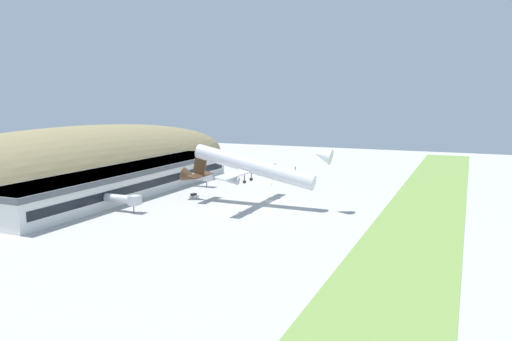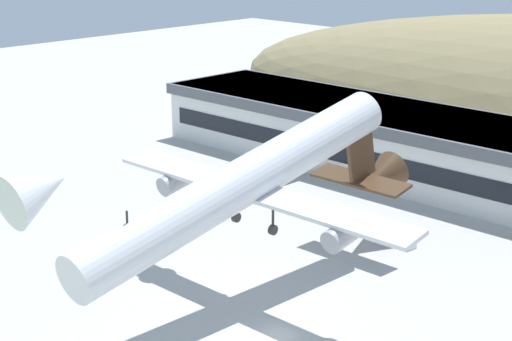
{
  "view_description": "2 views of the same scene",
  "coord_description": "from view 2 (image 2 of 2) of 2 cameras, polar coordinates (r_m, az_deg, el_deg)",
  "views": [
    {
      "loc": [
        -155.39,
        -61.34,
        35.27
      ],
      "look_at": [
        -6.23,
        3.11,
        11.24
      ],
      "focal_mm": 35.0,
      "sensor_mm": 36.0,
      "label": 1
    },
    {
      "loc": [
        50.65,
        -54.88,
        39.16
      ],
      "look_at": [
        -6.18,
        3.42,
        14.63
      ],
      "focal_mm": 60.0,
      "sensor_mm": 36.0,
      "label": 2
    }
  ],
  "objects": [
    {
      "name": "jetway_0",
      "position": [
        128.41,
        1.51,
        0.87
      ],
      "size": [
        3.38,
        12.48,
        5.43
      ],
      "color": "silver",
      "rests_on": "ground_plane"
    },
    {
      "name": "service_car_0",
      "position": [
        106.74,
        9.59,
        -4.66
      ],
      "size": [
        3.84,
        1.96,
        1.45
      ],
      "color": "silver",
      "rests_on": "ground_plane"
    },
    {
      "name": "ground_plane",
      "position": [
        84.33,
        1.41,
        -10.91
      ],
      "size": [
        370.66,
        370.66,
        0.0
      ],
      "primitive_type": "plane",
      "color": "#B7B5AF"
    },
    {
      "name": "cargo_airplane",
      "position": [
        87.49,
        -0.58,
        -0.91
      ],
      "size": [
        40.18,
        53.4,
        15.38
      ],
      "color": "silver"
    },
    {
      "name": "terminal_building",
      "position": [
        127.16,
        14.74,
        0.91
      ],
      "size": [
        115.76,
        20.22,
        9.91
      ],
      "color": "white",
      "rests_on": "ground_plane"
    }
  ]
}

